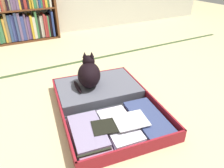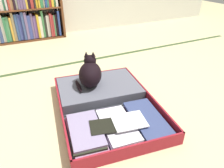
# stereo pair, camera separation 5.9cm
# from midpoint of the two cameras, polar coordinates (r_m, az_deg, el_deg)

# --- Properties ---
(ground_plane) EXTENTS (10.00, 10.00, 0.00)m
(ground_plane) POSITION_cam_midpoint_polar(r_m,az_deg,el_deg) (1.47, 3.21, -11.70)
(ground_plane) COLOR #C7BC89
(tatami_border) EXTENTS (4.80, 0.05, 0.00)m
(tatami_border) POSITION_cam_midpoint_polar(r_m,az_deg,el_deg) (2.41, -10.43, 5.56)
(tatami_border) COLOR #364B27
(tatami_border) RESTS_ON ground_plane
(bookshelf) EXTENTS (1.46, 0.22, 0.88)m
(bookshelf) POSITION_cam_midpoint_polar(r_m,az_deg,el_deg) (3.27, -26.30, 17.17)
(bookshelf) COLOR brown
(bookshelf) RESTS_ON ground_plane
(open_suitcase) EXTENTS (0.81, 1.05, 0.10)m
(open_suitcase) POSITION_cam_midpoint_polar(r_m,az_deg,el_deg) (1.63, -0.93, -4.89)
(open_suitcase) COLOR maroon
(open_suitcase) RESTS_ON ground_plane
(black_cat) EXTENTS (0.28, 0.32, 0.27)m
(black_cat) POSITION_cam_midpoint_polar(r_m,az_deg,el_deg) (1.72, -5.01, 2.93)
(black_cat) COLOR black
(black_cat) RESTS_ON open_suitcase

